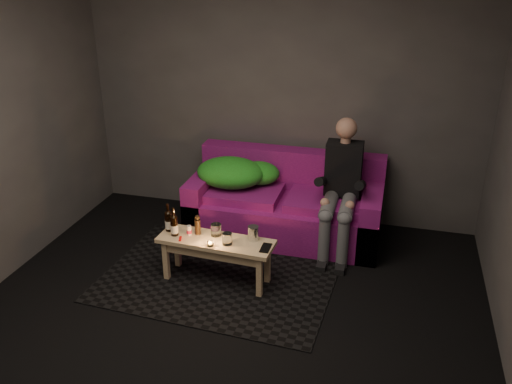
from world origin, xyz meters
TOP-DOWN VIEW (x-y plane):
  - floor at (0.00, 0.00)m, footprint 4.50×4.50m
  - room at (0.00, 0.47)m, footprint 4.50×4.50m
  - rug at (-0.22, 0.86)m, footprint 2.03×1.53m
  - sofa at (0.16, 1.81)m, footprint 1.84×0.83m
  - green_blanket at (-0.35, 1.81)m, footprint 0.81×0.55m
  - person at (0.70, 1.66)m, footprint 0.33×0.76m
  - coffee_table at (-0.22, 0.81)m, footprint 0.99×0.36m
  - beer_bottle_a at (-0.66, 0.86)m, footprint 0.06×0.06m
  - beer_bottle_b at (-0.58, 0.79)m, footprint 0.06×0.06m
  - salt_shaker at (-0.47, 0.83)m, footprint 0.04×0.04m
  - pepper_mill at (-0.40, 0.86)m, footprint 0.06×0.06m
  - tumbler_back at (-0.24, 0.88)m, footprint 0.11×0.11m
  - tealight at (-0.23, 0.69)m, footprint 0.05×0.05m
  - tumbler_front at (-0.11, 0.76)m, footprint 0.09×0.09m
  - steel_cup at (0.08, 0.88)m, footprint 0.10×0.10m
  - smartphone at (0.22, 0.77)m, footprint 0.08×0.15m
  - red_lighter at (-0.51, 0.74)m, footprint 0.04×0.07m

SIDE VIEW (x-z plane):
  - floor at x=0.00m, z-range 0.00..0.00m
  - rug at x=-0.22m, z-range 0.00..0.01m
  - sofa at x=0.16m, z-range -0.11..0.68m
  - coffee_table at x=-0.22m, z-range 0.13..0.53m
  - smartphone at x=0.22m, z-range 0.40..0.41m
  - red_lighter at x=-0.51m, z-range 0.40..0.41m
  - tealight at x=-0.23m, z-range 0.40..0.44m
  - salt_shaker at x=-0.47m, z-range 0.40..0.48m
  - tumbler_front at x=-0.11m, z-range 0.40..0.50m
  - tumbler_back at x=-0.24m, z-range 0.40..0.50m
  - steel_cup at x=0.08m, z-range 0.40..0.52m
  - pepper_mill at x=-0.40m, z-range 0.40..0.53m
  - beer_bottle_a at x=-0.66m, z-range 0.37..0.62m
  - beer_bottle_b at x=-0.58m, z-range 0.37..0.62m
  - green_blanket at x=-0.35m, z-range 0.46..0.74m
  - person at x=0.70m, z-range 0.02..1.25m
  - room at x=0.00m, z-range -0.61..3.89m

